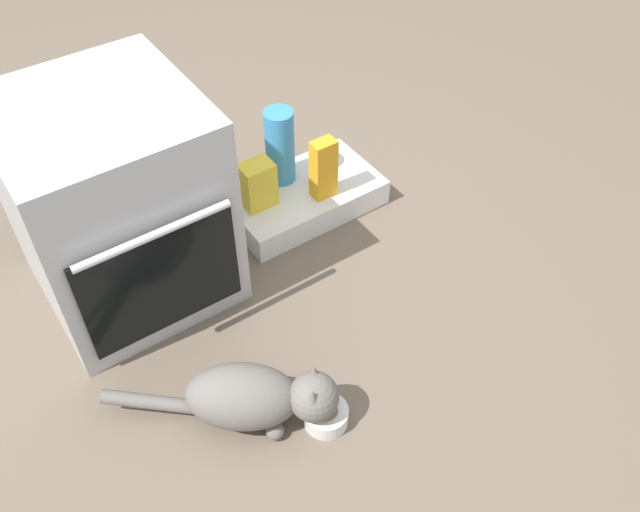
# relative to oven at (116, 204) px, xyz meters

# --- Properties ---
(ground) EXTENTS (8.00, 8.00, 0.00)m
(ground) POSITION_rel_oven_xyz_m (0.08, -0.41, -0.36)
(ground) COLOR #6B5B4C
(oven) EXTENTS (0.59, 0.64, 0.72)m
(oven) POSITION_rel_oven_xyz_m (0.00, 0.00, 0.00)
(oven) COLOR #B7BABF
(oven) RESTS_ON ground
(pantry_cabinet) EXTENTS (0.58, 0.34, 0.10)m
(pantry_cabinet) POSITION_rel_oven_xyz_m (0.69, -0.01, -0.31)
(pantry_cabinet) COLOR white
(pantry_cabinet) RESTS_ON ground
(food_bowl) EXTENTS (0.13, 0.13, 0.09)m
(food_bowl) POSITION_rel_oven_xyz_m (0.23, -0.84, -0.32)
(food_bowl) COLOR white
(food_bowl) RESTS_ON ground
(cat) EXTENTS (0.58, 0.47, 0.22)m
(cat) POSITION_rel_oven_xyz_m (0.06, -0.71, -0.24)
(cat) COLOR slate
(cat) RESTS_ON ground
(water_bottle) EXTENTS (0.11, 0.11, 0.30)m
(water_bottle) POSITION_rel_oven_xyz_m (0.65, 0.08, -0.10)
(water_bottle) COLOR #388CD1
(water_bottle) RESTS_ON pantry_cabinet
(juice_carton) EXTENTS (0.09, 0.06, 0.24)m
(juice_carton) POSITION_rel_oven_xyz_m (0.73, -0.09, -0.13)
(juice_carton) COLOR orange
(juice_carton) RESTS_ON pantry_cabinet
(snack_bag) EXTENTS (0.12, 0.09, 0.18)m
(snack_bag) POSITION_rel_oven_xyz_m (0.51, 0.00, -0.16)
(snack_bag) COLOR yellow
(snack_bag) RESTS_ON pantry_cabinet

